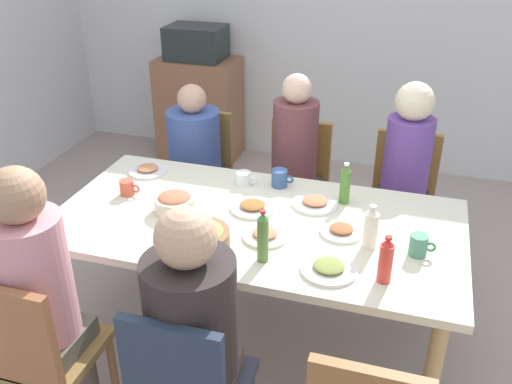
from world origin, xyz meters
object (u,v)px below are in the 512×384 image
object	(u,v)px
chair_0	(296,184)
chair_4	(36,352)
person_1	(194,152)
cup_2	(128,187)
plate_2	(341,231)
cup_3	(419,245)
chair_3	(402,198)
plate_5	(315,203)
plate_0	(253,207)
plate_3	(265,235)
plate_4	(148,170)
bowl_1	(199,238)
bottle_2	(371,228)
chair_1	(201,171)
bowl_0	(175,203)
cup_1	(244,178)
bottle_3	(263,237)
bottle_0	(386,260)
person_3	(406,169)
dining_table	(256,232)
side_cabinet	(199,109)
person_5	(193,324)
person_4	(38,287)
plate_1	(329,268)
person_0	(294,158)

from	to	relation	value
chair_0	chair_4	xyz separation A→B (m)	(-0.66, -1.77, 0.00)
person_1	cup_2	distance (m)	0.75
plate_2	cup_3	distance (m)	0.36
chair_3	plate_5	bearing A→B (deg)	-122.03
chair_4	plate_0	distance (m)	1.18
plate_2	plate_3	bearing A→B (deg)	-156.75
plate_2	plate_4	xyz separation A→B (m)	(-1.16, 0.33, 0.00)
bowl_1	bottle_2	xyz separation A→B (m)	(0.72, 0.23, 0.05)
chair_0	chair_1	size ratio (longest dim) A/B	1.00
chair_1	bowl_0	bearing A→B (deg)	-74.92
chair_0	cup_1	xyz separation A→B (m)	(-0.17, -0.54, 0.27)
bowl_0	bottle_3	distance (m)	0.61
chair_0	bottle_0	world-z (taller)	bottle_0
person_3	bottle_0	world-z (taller)	person_3
person_1	bottle_2	bearing A→B (deg)	-35.82
cup_3	bottle_3	xyz separation A→B (m)	(-0.64, -0.24, 0.07)
chair_3	dining_table	bearing A→B (deg)	-126.73
plate_3	side_cabinet	world-z (taller)	side_cabinet
chair_3	cup_1	size ratio (longest dim) A/B	7.67
person_5	bottle_2	size ratio (longest dim) A/B	5.88
person_3	cup_1	size ratio (longest dim) A/B	10.72
bowl_0	plate_5	bearing A→B (deg)	21.76
chair_4	plate_4	size ratio (longest dim) A/B	4.13
bowl_0	plate_3	bearing A→B (deg)	-12.25
plate_5	bottle_3	bearing A→B (deg)	-102.09
bottle_3	side_cabinet	bearing A→B (deg)	117.88
bowl_1	plate_0	bearing A→B (deg)	73.32
person_4	bottle_0	world-z (taller)	person_4
plate_0	cup_2	distance (m)	0.68
chair_1	plate_1	xyz separation A→B (m)	(1.07, -1.20, 0.25)
person_0	plate_3	xyz separation A→B (m)	(0.09, -0.94, 0.03)
person_3	cup_1	distance (m)	0.95
bowl_0	bottle_0	world-z (taller)	bottle_0
plate_4	side_cabinet	bearing A→B (deg)	103.77
chair_3	bowl_1	bearing A→B (deg)	-124.54
chair_3	person_4	world-z (taller)	person_4
person_5	cup_3	world-z (taller)	person_5
person_0	cup_2	size ratio (longest dim) A/B	11.15
chair_1	plate_5	xyz separation A→B (m)	(0.90, -0.66, 0.25)
person_0	chair_4	xyz separation A→B (m)	(-0.66, -1.68, -0.22)
plate_2	bottle_0	size ratio (longest dim) A/B	0.94
person_0	chair_4	bearing A→B (deg)	-111.48
bowl_1	cup_2	distance (m)	0.66
plate_3	bowl_1	bearing A→B (deg)	-146.65
bottle_0	side_cabinet	distance (m)	3.14
dining_table	chair_4	size ratio (longest dim) A/B	2.20
plate_2	bowl_1	bearing A→B (deg)	-152.10
plate_5	person_3	bearing A→B (deg)	54.03
plate_0	plate_1	distance (m)	0.61
person_4	person_5	size ratio (longest dim) A/B	1.05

